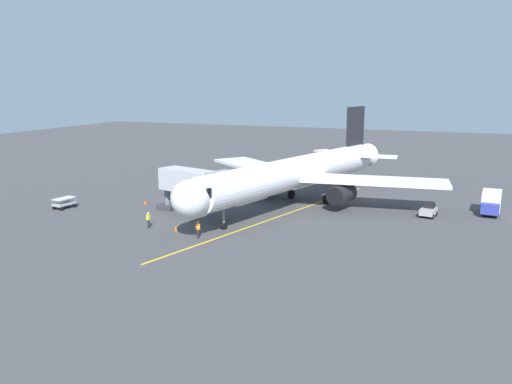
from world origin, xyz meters
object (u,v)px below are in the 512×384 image
(airplane, at_px, (297,173))
(ground_crew_loader, at_px, (198,229))
(jet_bridge, at_px, (202,184))
(safety_cone_nose_left, at_px, (145,202))
(ground_crew_wing_walker, at_px, (344,192))
(ground_crew_marshaller, at_px, (148,220))
(safety_cone_nose_right, at_px, (176,228))
(baggage_cart_near_nose, at_px, (64,203))
(tug_portside, at_px, (428,211))
(box_truck_starboard_side, at_px, (491,202))

(airplane, distance_m, ground_crew_loader, 18.00)
(jet_bridge, height_order, safety_cone_nose_left, jet_bridge)
(airplane, relative_size, ground_crew_loader, 23.21)
(jet_bridge, relative_size, ground_crew_loader, 6.70)
(ground_crew_wing_walker, bearing_deg, airplane, 49.76)
(ground_crew_marshaller, distance_m, ground_crew_loader, 6.61)
(safety_cone_nose_right, bearing_deg, ground_crew_marshaller, 3.30)
(ground_crew_marshaller, bearing_deg, ground_crew_loader, 168.76)
(airplane, height_order, baggage_cart_near_nose, airplane)
(jet_bridge, relative_size, safety_cone_nose_right, 20.82)
(baggage_cart_near_nose, bearing_deg, safety_cone_nose_left, -144.78)
(ground_crew_marshaller, relative_size, safety_cone_nose_left, 3.11)
(ground_crew_marshaller, bearing_deg, safety_cone_nose_left, -54.41)
(airplane, height_order, ground_crew_wing_walker, airplane)
(airplane, xyz_separation_m, ground_crew_marshaller, (11.06, 15.84, -3.12))
(jet_bridge, bearing_deg, ground_crew_loader, 115.06)
(tug_portside, distance_m, safety_cone_nose_left, 33.79)
(ground_crew_loader, relative_size, box_truck_starboard_side, 0.36)
(ground_crew_loader, relative_size, tug_portside, 0.68)
(ground_crew_marshaller, distance_m, baggage_cart_near_nose, 14.74)
(airplane, height_order, ground_crew_loader, airplane)
(ground_crew_wing_walker, height_order, safety_cone_nose_right, ground_crew_wing_walker)
(safety_cone_nose_right, bearing_deg, box_truck_starboard_side, -147.00)
(baggage_cart_near_nose, xyz_separation_m, box_truck_starboard_side, (-47.44, -16.08, 0.73))
(tug_portside, bearing_deg, jet_bridge, 21.50)
(ground_crew_wing_walker, xyz_separation_m, safety_cone_nose_left, (22.22, 12.25, -0.61))
(tug_portside, distance_m, box_truck_starboard_side, 7.65)
(jet_bridge, bearing_deg, ground_crew_wing_walker, -130.62)
(ground_crew_loader, relative_size, baggage_cart_near_nose, 0.62)
(jet_bridge, bearing_deg, safety_cone_nose_left, -16.04)
(ground_crew_loader, bearing_deg, box_truck_starboard_side, -141.83)
(ground_crew_loader, bearing_deg, ground_crew_marshaller, -11.24)
(airplane, height_order, box_truck_starboard_side, airplane)
(ground_crew_loader, bearing_deg, safety_cone_nose_right, -23.69)
(ground_crew_marshaller, distance_m, ground_crew_wing_walker, 26.50)
(ground_crew_wing_walker, bearing_deg, safety_cone_nose_right, 59.27)
(ground_crew_wing_walker, xyz_separation_m, ground_crew_loader, (9.23, 22.63, 0.00))
(tug_portside, bearing_deg, airplane, -0.40)
(tug_portside, relative_size, safety_cone_nose_left, 4.61)
(box_truck_starboard_side, height_order, safety_cone_nose_right, box_truck_starboard_side)
(safety_cone_nose_left, bearing_deg, airplane, -158.98)
(baggage_cart_near_nose, bearing_deg, ground_crew_wing_walker, -149.40)
(ground_crew_marshaller, height_order, baggage_cart_near_nose, ground_crew_marshaller)
(ground_crew_marshaller, bearing_deg, tug_portside, -149.41)
(ground_crew_marshaller, relative_size, ground_crew_loader, 1.00)
(safety_cone_nose_left, distance_m, safety_cone_nose_right, 13.13)
(airplane, xyz_separation_m, safety_cone_nose_left, (17.57, 6.75, -3.73))
(jet_bridge, distance_m, ground_crew_loader, 8.95)
(jet_bridge, distance_m, ground_crew_marshaller, 7.58)
(ground_crew_wing_walker, bearing_deg, ground_crew_marshaller, 53.63)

